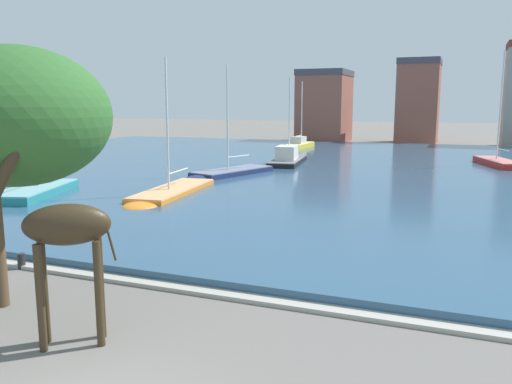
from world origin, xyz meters
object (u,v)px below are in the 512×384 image
at_px(sailboat_black, 289,160).
at_px(sailboat_navy, 226,175).
at_px(giraffe_statue, 60,229).
at_px(sailboat_red, 495,163).
at_px(sailboat_yellow, 301,145).
at_px(mooring_bollard, 21,261).
at_px(sailboat_teal, 41,192).
at_px(sailboat_orange, 168,195).

xyz_separation_m(sailboat_black, sailboat_navy, (-1.67, -8.83, -0.20)).
height_order(giraffe_statue, sailboat_red, sailboat_red).
height_order(sailboat_red, sailboat_yellow, sailboat_red).
distance_m(sailboat_black, sailboat_navy, 8.99).
relative_size(sailboat_black, sailboat_yellow, 1.10).
distance_m(giraffe_statue, mooring_bollard, 6.75).
xyz_separation_m(sailboat_red, sailboat_black, (-15.97, -5.02, 0.13)).
bearing_deg(sailboat_navy, sailboat_black, 79.27).
bearing_deg(giraffe_statue, sailboat_black, 99.62).
xyz_separation_m(sailboat_red, sailboat_yellow, (-19.46, 10.22, 0.13)).
xyz_separation_m(sailboat_teal, sailboat_orange, (6.80, 2.13, -0.09)).
height_order(sailboat_navy, sailboat_yellow, sailboat_navy).
xyz_separation_m(giraffe_statue, sailboat_orange, (-6.89, 15.66, -2.26)).
xyz_separation_m(sailboat_yellow, mooring_bollard, (3.94, -44.31, -0.33)).
relative_size(sailboat_yellow, sailboat_orange, 0.86).
bearing_deg(sailboat_navy, giraffe_statue, -73.21).
bearing_deg(sailboat_red, sailboat_orange, -127.97).
bearing_deg(sailboat_red, sailboat_navy, -141.87).
height_order(sailboat_red, sailboat_navy, sailboat_red).
distance_m(sailboat_yellow, sailboat_orange, 32.46).
distance_m(giraffe_statue, sailboat_navy, 25.14).
distance_m(sailboat_red, sailboat_yellow, 21.98).
xyz_separation_m(sailboat_teal, sailboat_yellow, (4.64, 34.51, 0.15)).
relative_size(sailboat_teal, sailboat_yellow, 1.00).
distance_m(sailboat_red, sailboat_navy, 22.43).
xyz_separation_m(sailboat_black, sailboat_teal, (-8.13, -19.27, -0.16)).
xyz_separation_m(sailboat_teal, mooring_bollard, (8.59, -9.80, -0.18)).
height_order(sailboat_teal, sailboat_orange, sailboat_orange).
bearing_deg(giraffe_statue, sailboat_yellow, 100.66).
height_order(sailboat_black, sailboat_orange, sailboat_orange).
height_order(sailboat_navy, sailboat_teal, sailboat_navy).
distance_m(sailboat_navy, sailboat_yellow, 24.14).
bearing_deg(giraffe_statue, mooring_bollard, 143.79).
relative_size(giraffe_statue, sailboat_orange, 0.57).
distance_m(sailboat_black, mooring_bollard, 29.07).
height_order(sailboat_black, sailboat_yellow, sailboat_yellow).
bearing_deg(sailboat_orange, giraffe_statue, -66.26).
xyz_separation_m(sailboat_navy, sailboat_yellow, (-1.81, 24.07, 0.20)).
xyz_separation_m(giraffe_statue, sailboat_red, (10.41, 37.83, -2.15)).
xyz_separation_m(sailboat_navy, sailboat_teal, (-6.46, -10.44, 0.04)).
bearing_deg(sailboat_black, sailboat_yellow, 102.88).
bearing_deg(sailboat_orange, sailboat_yellow, 93.81).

